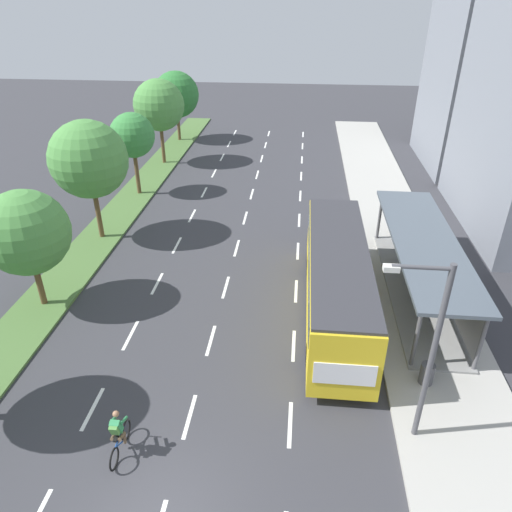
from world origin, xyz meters
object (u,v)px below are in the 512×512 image
object	(u,v)px
cyclist	(118,435)
median_tree_fourth	(132,136)
bus	(337,276)
median_tree_fifth	(159,105)
median_tree_farthest	(176,95)
bus_shelter	(427,261)
trash_bin	(427,374)
median_tree_third	(89,160)
median_tree_second	(26,233)
streetlight	(428,345)

from	to	relation	value
cyclist	median_tree_fourth	distance (m)	22.53
bus	median_tree_fifth	xyz separation A→B (m)	(-13.35, 20.18, 2.76)
median_tree_farthest	bus_shelter	bearing A→B (deg)	-54.27
median_tree_farthest	trash_bin	size ratio (longest dim) A/B	7.44
median_tree_third	median_tree_fourth	xyz separation A→B (m)	(0.08, 6.91, -0.55)
median_tree_farthest	median_tree_second	bearing A→B (deg)	-89.58
bus_shelter	median_tree_fourth	xyz separation A→B (m)	(-17.59, 11.18, 2.40)
median_tree_second	streetlight	xyz separation A→B (m)	(15.66, -6.00, 0.10)
bus_shelter	median_tree_fifth	size ratio (longest dim) A/B	1.73
median_tree_third	streetlight	world-z (taller)	median_tree_third
median_tree_farthest	trash_bin	xyz separation A→B (m)	(16.90, -31.22, -3.76)
bus	streetlight	bearing A→B (deg)	-71.69
median_tree_third	cyclist	bearing A→B (deg)	-66.49
bus_shelter	bus	distance (m)	4.77
bus	median_tree_farthest	bearing A→B (deg)	116.83
median_tree_second	median_tree_farthest	size ratio (longest dim) A/B	0.88
cyclist	median_tree_fourth	size ratio (longest dim) A/B	0.32
cyclist	median_tree_fifth	size ratio (longest dim) A/B	0.27
median_tree_third	median_tree_farthest	world-z (taller)	median_tree_third
trash_bin	median_tree_fifth	bearing A→B (deg)	124.25
median_tree_farthest	median_tree_third	bearing A→B (deg)	-89.16
bus_shelter	trash_bin	size ratio (longest dim) A/B	13.73
cyclist	median_tree_fifth	bearing A→B (deg)	102.46
median_tree_fifth	bus_shelter	bearing A→B (deg)	-45.73
median_tree_second	median_tree_third	bearing A→B (deg)	89.16
streetlight	trash_bin	xyz separation A→B (m)	(1.03, 2.42, -3.31)
median_tree_fourth	bus_shelter	bearing A→B (deg)	-32.43
cyclist	median_tree_farthest	bearing A→B (deg)	100.62
trash_bin	cyclist	bearing A→B (deg)	-158.91
median_tree_third	median_tree_fourth	distance (m)	6.93
cyclist	median_tree_farthest	size ratio (longest dim) A/B	0.29
median_tree_fifth	median_tree_farthest	world-z (taller)	median_tree_fifth
cyclist	median_tree_fourth	xyz separation A→B (m)	(-6.21, 21.37, 3.47)
bus_shelter	median_tree_third	size ratio (longest dim) A/B	1.70
median_tree_second	median_tree_third	distance (m)	6.98
cyclist	median_tree_farthest	xyz separation A→B (m)	(-6.60, 35.19, 3.54)
median_tree_second	streetlight	distance (m)	16.77
median_tree_third	trash_bin	world-z (taller)	median_tree_third
bus_shelter	median_tree_farthest	world-z (taller)	median_tree_farthest
bus	streetlight	world-z (taller)	streetlight
cyclist	median_tree_farthest	world-z (taller)	median_tree_farthest
median_tree_farthest	streetlight	bearing A→B (deg)	-64.75
bus	trash_bin	xyz separation A→B (m)	(3.20, -4.13, -1.49)
median_tree_fourth	streetlight	distance (m)	25.15
bus_shelter	cyclist	xyz separation A→B (m)	(-11.38, -10.19, -1.08)
median_tree_fourth	streetlight	size ratio (longest dim) A/B	0.88
median_tree_second	trash_bin	size ratio (longest dim) A/B	6.55
bus	cyclist	world-z (taller)	bus
cyclist	trash_bin	size ratio (longest dim) A/B	2.14
median_tree_second	median_tree_third	world-z (taller)	median_tree_third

